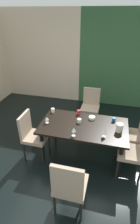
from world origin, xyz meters
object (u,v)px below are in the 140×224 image
dining_table (83,129)px  cup_south (114,120)px  chair_head_near (69,185)px  cup_front (79,112)px  chair_right_far (135,131)px  chair_right_near (136,150)px  wine_glass_right (47,119)px  wine_glass_center (105,131)px  serving_bowl_rear (92,118)px  chair_head_far (90,105)px  cup_near_shelf (53,110)px  wine_glass_corner (74,130)px  chair_left_near (32,133)px  cup_left (79,121)px  pitcher_east (120,128)px

dining_table → cup_south: (0.55, 0.28, 0.12)m
chair_head_near → cup_front: 1.63m
chair_right_far → chair_right_near: bearing=178.8°
wine_glass_right → wine_glass_center: bearing=-8.3°
wine_glass_right → chair_head_near: bearing=-57.0°
dining_table → serving_bowl_rear: 0.31m
chair_head_near → wine_glass_center: 1.07m
chair_head_near → chair_head_far: (-0.07, 2.44, -0.02)m
chair_right_near → cup_near_shelf: size_ratio=10.44×
serving_bowl_rear → wine_glass_right: bearing=-156.8°
chair_right_near → chair_right_far: 0.52m
wine_glass_corner → wine_glass_right: size_ratio=1.34×
dining_table → wine_glass_corner: 0.43m
chair_right_far → cup_front: bearing=84.2°
chair_right_near → wine_glass_center: chair_right_near is taller
chair_left_near → cup_left: 0.95m
chair_right_far → wine_glass_corner: chair_right_far is taller
cup_near_shelf → cup_front: (0.55, 0.05, 0.00)m
wine_glass_center → pitcher_east: 0.33m
chair_right_far → wine_glass_corner: (-1.08, -0.62, 0.27)m
chair_head_far → wine_glass_right: bearing=63.2°
wine_glass_center → cup_front: bearing=132.5°
cup_left → pitcher_east: 0.76m
chair_left_near → chair_head_near: size_ratio=0.94×
chair_right_far → cup_left: chair_right_far is taller
dining_table → chair_head_near: size_ratio=1.63×
chair_head_near → pitcher_east: (0.61, 1.19, 0.24)m
wine_glass_corner → wine_glass_center: 0.52m
cup_south → pitcher_east: (0.11, -0.32, 0.04)m
chair_left_near → serving_bowl_rear: size_ratio=7.34×
wine_glass_corner → cup_south: wine_glass_corner is taller
pitcher_east → chair_right_far: bearing=42.7°
serving_bowl_rear → dining_table: bearing=-115.1°
dining_table → pitcher_east: (0.65, -0.04, 0.16)m
wine_glass_center → cup_south: 0.56m
cup_near_shelf → pitcher_east: (1.37, -0.36, 0.03)m
wine_glass_corner → cup_near_shelf: size_ratio=1.91×
chair_right_near → chair_head_near: size_ratio=0.92×
chair_right_near → chair_left_near: chair_left_near is taller
cup_south → wine_glass_center: bearing=-105.1°
chair_right_near → chair_head_far: size_ratio=1.00×
chair_left_near → chair_head_near: bearing=46.0°
serving_bowl_rear → chair_right_far: bearing=0.0°
dining_table → chair_head_far: 1.22m
chair_right_far → cup_south: chair_right_far is taller
chair_left_near → pitcher_east: size_ratio=6.03×
serving_bowl_rear → pitcher_east: bearing=-29.2°
wine_glass_right → chair_right_near: bearing=-5.7°
wine_glass_right → cup_south: (1.25, 0.37, -0.05)m
chair_head_far → wine_glass_center: size_ratio=5.67×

